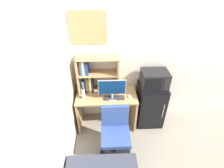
{
  "coord_description": "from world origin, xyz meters",
  "views": [
    {
      "loc": [
        -1.0,
        -2.71,
        2.62
      ],
      "look_at": [
        -0.9,
        -0.31,
        1.0
      ],
      "focal_mm": 26.73,
      "sensor_mm": 36.0,
      "label": 1
    }
  ],
  "objects_px": {
    "computer_mouse": "(129,96)",
    "microwave": "(154,79)",
    "hutch_bookshelf": "(92,74)",
    "mini_fridge": "(150,105)",
    "wall_corkboard": "(88,28)",
    "keyboard": "(114,98)",
    "monitor": "(112,88)",
    "water_bottle": "(83,94)",
    "desk_chair": "(115,135)"
  },
  "relations": [
    {
      "from": "hutch_bookshelf",
      "to": "wall_corkboard",
      "type": "xyz_separation_m",
      "value": [
        -0.01,
        0.12,
        0.79
      ]
    },
    {
      "from": "mini_fridge",
      "to": "wall_corkboard",
      "type": "distance_m",
      "value": 1.85
    },
    {
      "from": "hutch_bookshelf",
      "to": "monitor",
      "type": "xyz_separation_m",
      "value": [
        0.35,
        -0.27,
        -0.13
      ]
    },
    {
      "from": "microwave",
      "to": "desk_chair",
      "type": "relative_size",
      "value": 0.52
    },
    {
      "from": "water_bottle",
      "to": "microwave",
      "type": "relative_size",
      "value": 0.48
    },
    {
      "from": "hutch_bookshelf",
      "to": "microwave",
      "type": "distance_m",
      "value": 1.12
    },
    {
      "from": "monitor",
      "to": "water_bottle",
      "type": "distance_m",
      "value": 0.52
    },
    {
      "from": "computer_mouse",
      "to": "keyboard",
      "type": "bearing_deg",
      "value": -174.92
    },
    {
      "from": "monitor",
      "to": "microwave",
      "type": "xyz_separation_m",
      "value": [
        0.76,
        0.16,
        0.06
      ]
    },
    {
      "from": "water_bottle",
      "to": "wall_corkboard",
      "type": "distance_m",
      "value": 1.1
    },
    {
      "from": "computer_mouse",
      "to": "monitor",
      "type": "bearing_deg",
      "value": -173.85
    },
    {
      "from": "monitor",
      "to": "water_bottle",
      "type": "relative_size",
      "value": 2.14
    },
    {
      "from": "keyboard",
      "to": "wall_corkboard",
      "type": "bearing_deg",
      "value": 136.02
    },
    {
      "from": "water_bottle",
      "to": "wall_corkboard",
      "type": "height_order",
      "value": "wall_corkboard"
    },
    {
      "from": "keyboard",
      "to": "microwave",
      "type": "bearing_deg",
      "value": 11.93
    },
    {
      "from": "computer_mouse",
      "to": "desk_chair",
      "type": "height_order",
      "value": "desk_chair"
    },
    {
      "from": "monitor",
      "to": "wall_corkboard",
      "type": "bearing_deg",
      "value": 132.63
    },
    {
      "from": "monitor",
      "to": "wall_corkboard",
      "type": "distance_m",
      "value": 1.06
    },
    {
      "from": "hutch_bookshelf",
      "to": "microwave",
      "type": "height_order",
      "value": "hutch_bookshelf"
    },
    {
      "from": "mini_fridge",
      "to": "keyboard",
      "type": "bearing_deg",
      "value": -168.29
    },
    {
      "from": "keyboard",
      "to": "water_bottle",
      "type": "relative_size",
      "value": 1.65
    },
    {
      "from": "computer_mouse",
      "to": "wall_corkboard",
      "type": "distance_m",
      "value": 1.35
    },
    {
      "from": "monitor",
      "to": "mini_fridge",
      "type": "bearing_deg",
      "value": 11.81
    },
    {
      "from": "microwave",
      "to": "monitor",
      "type": "bearing_deg",
      "value": -167.97
    },
    {
      "from": "computer_mouse",
      "to": "water_bottle",
      "type": "distance_m",
      "value": 0.81
    },
    {
      "from": "monitor",
      "to": "keyboard",
      "type": "xyz_separation_m",
      "value": [
        0.04,
        0.01,
        -0.21
      ]
    },
    {
      "from": "hutch_bookshelf",
      "to": "mini_fridge",
      "type": "height_order",
      "value": "hutch_bookshelf"
    },
    {
      "from": "hutch_bookshelf",
      "to": "wall_corkboard",
      "type": "bearing_deg",
      "value": 94.57
    },
    {
      "from": "wall_corkboard",
      "to": "computer_mouse",
      "type": "bearing_deg",
      "value": -28.45
    },
    {
      "from": "mini_fridge",
      "to": "hutch_bookshelf",
      "type": "bearing_deg",
      "value": 174.26
    },
    {
      "from": "hutch_bookshelf",
      "to": "monitor",
      "type": "height_order",
      "value": "hutch_bookshelf"
    },
    {
      "from": "computer_mouse",
      "to": "water_bottle",
      "type": "xyz_separation_m",
      "value": [
        -0.81,
        -0.0,
        0.09
      ]
    },
    {
      "from": "computer_mouse",
      "to": "wall_corkboard",
      "type": "relative_size",
      "value": 0.16
    },
    {
      "from": "keyboard",
      "to": "water_bottle",
      "type": "xyz_separation_m",
      "value": [
        -0.54,
        0.02,
        0.09
      ]
    },
    {
      "from": "monitor",
      "to": "desk_chair",
      "type": "distance_m",
      "value": 0.78
    },
    {
      "from": "hutch_bookshelf",
      "to": "water_bottle",
      "type": "relative_size",
      "value": 3.28
    },
    {
      "from": "mini_fridge",
      "to": "microwave",
      "type": "height_order",
      "value": "microwave"
    },
    {
      "from": "water_bottle",
      "to": "wall_corkboard",
      "type": "bearing_deg",
      "value": 69.32
    },
    {
      "from": "monitor",
      "to": "computer_mouse",
      "type": "distance_m",
      "value": 0.37
    },
    {
      "from": "mini_fridge",
      "to": "desk_chair",
      "type": "xyz_separation_m",
      "value": [
        -0.73,
        -0.68,
        -0.05
      ]
    },
    {
      "from": "hutch_bookshelf",
      "to": "monitor",
      "type": "bearing_deg",
      "value": -37.42
    },
    {
      "from": "computer_mouse",
      "to": "microwave",
      "type": "height_order",
      "value": "microwave"
    },
    {
      "from": "keyboard",
      "to": "computer_mouse",
      "type": "height_order",
      "value": "computer_mouse"
    },
    {
      "from": "computer_mouse",
      "to": "microwave",
      "type": "relative_size",
      "value": 0.2
    },
    {
      "from": "mini_fridge",
      "to": "wall_corkboard",
      "type": "height_order",
      "value": "wall_corkboard"
    },
    {
      "from": "keyboard",
      "to": "monitor",
      "type": "bearing_deg",
      "value": -166.16
    },
    {
      "from": "keyboard",
      "to": "microwave",
      "type": "relative_size",
      "value": 0.79
    },
    {
      "from": "microwave",
      "to": "wall_corkboard",
      "type": "relative_size",
      "value": 0.78
    },
    {
      "from": "water_bottle",
      "to": "mini_fridge",
      "type": "height_order",
      "value": "water_bottle"
    },
    {
      "from": "monitor",
      "to": "water_bottle",
      "type": "xyz_separation_m",
      "value": [
        -0.5,
        0.03,
        -0.12
      ]
    }
  ]
}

